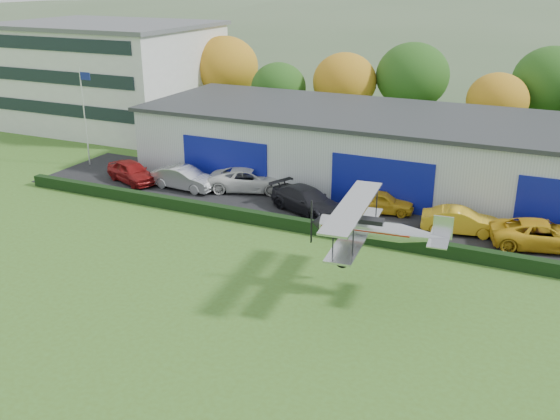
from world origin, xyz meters
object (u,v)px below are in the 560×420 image
at_px(car_3, 307,200).
at_px(car_2, 250,180).
at_px(car_0, 132,172).
at_px(hangar, 404,150).
at_px(car_5, 461,221).
at_px(biplane, 372,228).
at_px(car_4, 381,202).
at_px(office_block, 109,74).
at_px(flagpole, 85,108).
at_px(car_6, 542,235).
at_px(car_1, 184,178).

bearing_deg(car_3, car_2, 90.94).
xyz_separation_m(car_0, car_2, (9.07, 2.04, 0.00)).
distance_m(hangar, car_5, 9.99).
relative_size(car_0, biplane, 0.62).
bearing_deg(car_2, car_4, -110.91).
distance_m(office_block, car_5, 41.71).
xyz_separation_m(flagpole, car_6, (35.21, -2.31, -3.92)).
distance_m(car_0, car_6, 29.15).
xyz_separation_m(car_5, car_6, (4.67, -0.26, 0.03)).
xyz_separation_m(flagpole, biplane, (27.71, -11.71, -1.26)).
bearing_deg(biplane, office_block, 140.24).
bearing_deg(car_5, biplane, 153.90).
bearing_deg(car_6, car_1, 74.73).
bearing_deg(car_6, car_2, 69.72).
bearing_deg(office_block, car_3, -28.57).
height_order(office_block, car_0, office_block).
relative_size(flagpole, car_2, 1.35).
bearing_deg(hangar, biplane, -80.91).
bearing_deg(car_5, car_0, 80.89).
distance_m(car_1, car_2, 4.87).
height_order(hangar, car_1, hangar).
xyz_separation_m(car_3, car_5, (9.92, 0.60, -0.05)).
bearing_deg(biplane, flagpole, 151.93).
relative_size(car_2, car_4, 1.35).
bearing_deg(car_5, car_3, 83.65).
height_order(office_block, flagpole, office_block).
distance_m(hangar, car_2, 11.74).
relative_size(hangar, office_block, 1.97).
bearing_deg(car_1, car_2, -65.87).
bearing_deg(car_3, car_6, -64.60).
xyz_separation_m(hangar, car_4, (0.20, -6.64, -1.86)).
bearing_deg(biplane, car_3, 122.88).
bearing_deg(car_0, car_4, -63.09).
bearing_deg(car_2, flagpole, 70.01).
height_order(car_1, car_6, car_1).
bearing_deg(car_1, biplane, -115.87).
relative_size(office_block, biplane, 2.62).
xyz_separation_m(car_4, car_6, (10.12, -1.65, 0.06)).
relative_size(office_block, flagpole, 2.57).
relative_size(car_0, car_1, 0.96).
bearing_deg(car_5, car_2, 73.73).
bearing_deg(car_5, hangar, 25.36).
distance_m(car_4, car_6, 10.26).
height_order(car_5, biplane, biplane).
bearing_deg(car_6, car_0, 75.50).
xyz_separation_m(car_2, biplane, (12.58, -11.41, 2.65)).
relative_size(car_3, car_6, 0.97).
height_order(hangar, car_3, hangar).
height_order(flagpole, car_5, flagpole).
distance_m(car_4, biplane, 11.68).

